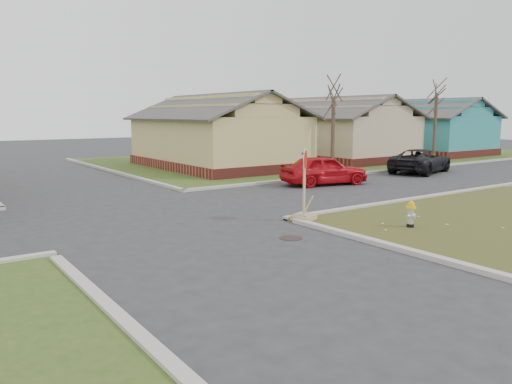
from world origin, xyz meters
TOP-DOWN VIEW (x-y plane):
  - ground at (0.00, 0.00)m, footprint 120.00×120.00m
  - verge_far_right at (22.00, 18.00)m, footprint 37.00×19.00m
  - curbs at (0.00, 5.00)m, footprint 80.00×40.00m
  - manhole at (2.20, -0.50)m, footprint 0.64×0.64m
  - side_house_yellow at (10.00, 16.50)m, footprint 7.60×11.60m
  - side_house_tan at (20.00, 16.50)m, footprint 7.60×11.60m
  - side_house_teal at (30.00, 16.50)m, footprint 7.60×11.60m
  - tree_mid_right at (14.00, 10.20)m, footprint 0.22×0.22m
  - tree_far_right at (24.00, 10.50)m, footprint 0.22×0.22m
  - fire_hydrant at (5.83, -1.64)m, footprint 0.29×0.29m
  - stop_sign at (3.93, 0.98)m, footprint 0.64×0.63m
  - red_sedan at (10.15, 6.75)m, footprint 4.48×2.64m
  - dark_pickup at (18.18, 7.23)m, footprint 5.37×3.58m

SIDE VIEW (x-z plane):
  - ground at x=0.00m, z-range 0.00..0.00m
  - curbs at x=0.00m, z-range -0.06..0.06m
  - manhole at x=2.20m, z-range 0.00..0.01m
  - verge_far_right at x=22.00m, z-range 0.00..0.05m
  - fire_hydrant at x=5.83m, z-range 0.09..0.88m
  - stop_sign at x=3.93m, z-range -0.59..1.67m
  - dark_pickup at x=18.18m, z-range 0.00..1.37m
  - red_sedan at x=10.15m, z-range 0.00..1.43m
  - tree_mid_right at x=14.00m, z-range 0.05..4.25m
  - side_house_yellow at x=10.00m, z-range -0.16..4.54m
  - side_house_tan at x=20.00m, z-range -0.16..4.54m
  - side_house_teal at x=30.00m, z-range -0.16..4.54m
  - tree_far_right at x=24.00m, z-range 0.05..4.81m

